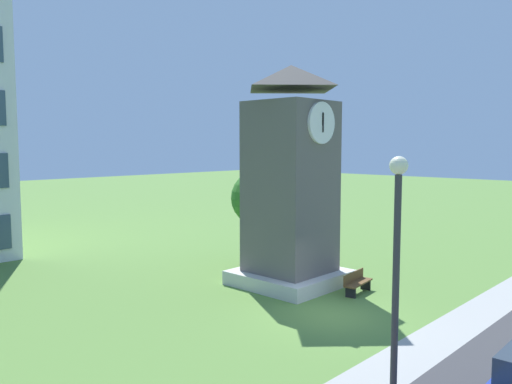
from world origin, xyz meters
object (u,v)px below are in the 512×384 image
at_px(clock_tower, 291,189).
at_px(park_bench, 357,282).
at_px(tree_near_tower, 259,198).
at_px(street_lamp, 396,270).

height_order(clock_tower, park_bench, clock_tower).
bearing_deg(tree_near_tower, park_bench, -99.07).
distance_m(clock_tower, park_bench, 4.83).
height_order(park_bench, tree_near_tower, tree_near_tower).
distance_m(street_lamp, tree_near_tower, 16.25).
bearing_deg(street_lamp, tree_near_tower, 52.65).
distance_m(clock_tower, street_lamp, 12.34).
xyz_separation_m(clock_tower, park_bench, (0.77, -2.94, -3.75)).
height_order(park_bench, street_lamp, street_lamp).
height_order(street_lamp, tree_near_tower, street_lamp).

